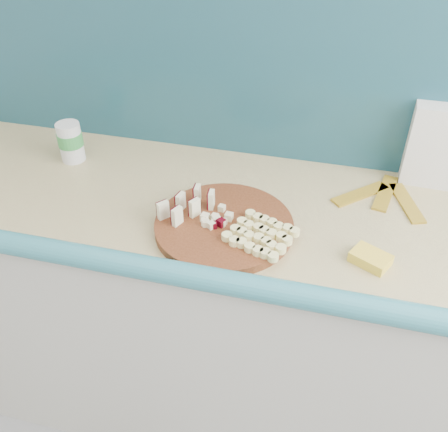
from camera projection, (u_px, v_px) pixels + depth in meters
name	position (u px, v px, depth m)	size (l,w,h in m)	color
kitchen_counter	(246.00, 317.00, 1.64)	(2.20, 0.63, 0.91)	beige
backsplash	(274.00, 79.00, 1.44)	(2.20, 0.02, 0.50)	teal
cutting_board	(224.00, 226.00, 1.28)	(0.36, 0.36, 0.02)	#4A2310
apple_wedges	(187.00, 205.00, 1.29)	(0.13, 0.14, 0.05)	#F1ECC1
apple_chunks	(216.00, 216.00, 1.28)	(0.05, 0.05, 0.02)	beige
banana_slices	(261.00, 235.00, 1.22)	(0.18, 0.17, 0.02)	#FDF39A
flour_bag	(433.00, 143.00, 1.40)	(0.14, 0.10, 0.24)	silver
canister	(71.00, 141.00, 1.52)	(0.08, 0.08, 0.12)	silver
sponge	(370.00, 258.00, 1.18)	(0.09, 0.06, 0.03)	yellow
banana_peel	(384.00, 197.00, 1.40)	(0.25, 0.22, 0.01)	gold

